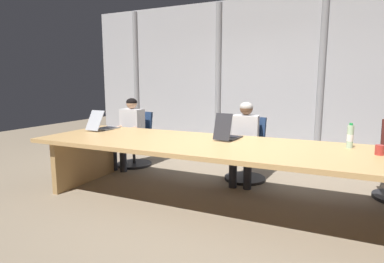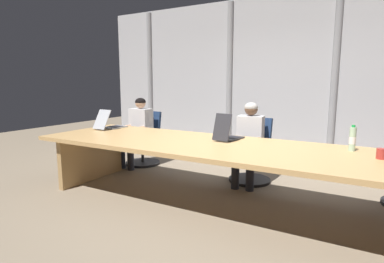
{
  "view_description": "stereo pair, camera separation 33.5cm",
  "coord_description": "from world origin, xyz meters",
  "px_view_note": "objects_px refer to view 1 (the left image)",
  "views": [
    {
      "loc": [
        1.12,
        -3.31,
        1.43
      ],
      "look_at": [
        -0.44,
        0.12,
        0.83
      ],
      "focal_mm": 28.94,
      "sensor_mm": 36.0,
      "label": 1
    },
    {
      "loc": [
        1.42,
        -3.15,
        1.43
      ],
      "look_at": [
        -0.44,
        0.12,
        0.83
      ],
      "focal_mm": 28.94,
      "sensor_mm": 36.0,
      "label": 2
    }
  ],
  "objects_px": {
    "laptop_left_mid": "(228,134)",
    "water_bottle_primary": "(350,137)",
    "laptop_left_end": "(103,126)",
    "coffee_mug_near": "(380,150)",
    "office_chair_left_mid": "(246,156)",
    "office_chair_left_end": "(136,145)",
    "person_left_end": "(129,129)",
    "person_left_mid": "(244,138)"
  },
  "relations": [
    {
      "from": "laptop_left_mid",
      "to": "water_bottle_primary",
      "type": "relative_size",
      "value": 1.71
    },
    {
      "from": "laptop_left_end",
      "to": "laptop_left_mid",
      "type": "height_order",
      "value": "laptop_left_mid"
    },
    {
      "from": "coffee_mug_near",
      "to": "laptop_left_mid",
      "type": "bearing_deg",
      "value": 173.05
    },
    {
      "from": "laptop_left_mid",
      "to": "person_left_mid",
      "type": "bearing_deg",
      "value": 2.47
    },
    {
      "from": "laptop_left_end",
      "to": "laptop_left_mid",
      "type": "xyz_separation_m",
      "value": [
        1.95,
        -0.01,
        0.01
      ]
    },
    {
      "from": "person_left_mid",
      "to": "laptop_left_end",
      "type": "bearing_deg",
      "value": -78.25
    },
    {
      "from": "office_chair_left_end",
      "to": "office_chair_left_mid",
      "type": "relative_size",
      "value": 1.0
    },
    {
      "from": "office_chair_left_mid",
      "to": "coffee_mug_near",
      "type": "height_order",
      "value": "office_chair_left_mid"
    },
    {
      "from": "office_chair_left_mid",
      "to": "laptop_left_mid",
      "type": "bearing_deg",
      "value": 3.42
    },
    {
      "from": "laptop_left_mid",
      "to": "office_chair_left_mid",
      "type": "distance_m",
      "value": 0.91
    },
    {
      "from": "laptop_left_mid",
      "to": "laptop_left_end",
      "type": "bearing_deg",
      "value": 96.66
    },
    {
      "from": "laptop_left_mid",
      "to": "person_left_end",
      "type": "bearing_deg",
      "value": 78.73
    },
    {
      "from": "person_left_mid",
      "to": "person_left_end",
      "type": "bearing_deg",
      "value": -95.72
    },
    {
      "from": "laptop_left_end",
      "to": "person_left_end",
      "type": "height_order",
      "value": "person_left_end"
    },
    {
      "from": "person_left_mid",
      "to": "water_bottle_primary",
      "type": "height_order",
      "value": "person_left_mid"
    },
    {
      "from": "laptop_left_end",
      "to": "office_chair_left_mid",
      "type": "xyz_separation_m",
      "value": [
        1.99,
        0.79,
        -0.44
      ]
    },
    {
      "from": "office_chair_left_end",
      "to": "coffee_mug_near",
      "type": "distance_m",
      "value": 3.7
    },
    {
      "from": "laptop_left_mid",
      "to": "coffee_mug_near",
      "type": "xyz_separation_m",
      "value": [
        1.61,
        -0.2,
        -0.01
      ]
    },
    {
      "from": "water_bottle_primary",
      "to": "person_left_end",
      "type": "bearing_deg",
      "value": 169.92
    },
    {
      "from": "water_bottle_primary",
      "to": "office_chair_left_mid",
      "type": "bearing_deg",
      "value": 150.44
    },
    {
      "from": "office_chair_left_mid",
      "to": "water_bottle_primary",
      "type": "relative_size",
      "value": 3.4
    },
    {
      "from": "office_chair_left_end",
      "to": "office_chair_left_mid",
      "type": "height_order",
      "value": "office_chair_left_end"
    },
    {
      "from": "coffee_mug_near",
      "to": "water_bottle_primary",
      "type": "bearing_deg",
      "value": 136.32
    },
    {
      "from": "office_chair_left_mid",
      "to": "water_bottle_primary",
      "type": "distance_m",
      "value": 1.59
    },
    {
      "from": "water_bottle_primary",
      "to": "office_chair_left_end",
      "type": "bearing_deg",
      "value": 167.24
    },
    {
      "from": "laptop_left_end",
      "to": "person_left_mid",
      "type": "distance_m",
      "value": 2.1
    },
    {
      "from": "person_left_mid",
      "to": "water_bottle_primary",
      "type": "relative_size",
      "value": 4.26
    },
    {
      "from": "laptop_left_end",
      "to": "person_left_end",
      "type": "relative_size",
      "value": 0.43
    },
    {
      "from": "laptop_left_end",
      "to": "laptop_left_mid",
      "type": "distance_m",
      "value": 1.95
    },
    {
      "from": "laptop_left_mid",
      "to": "office_chair_left_end",
      "type": "height_order",
      "value": "laptop_left_mid"
    },
    {
      "from": "office_chair_left_mid",
      "to": "water_bottle_primary",
      "type": "bearing_deg",
      "value": 67.02
    },
    {
      "from": "office_chair_left_mid",
      "to": "person_left_end",
      "type": "relative_size",
      "value": 0.79
    },
    {
      "from": "laptop_left_mid",
      "to": "office_chair_left_mid",
      "type": "height_order",
      "value": "laptop_left_mid"
    },
    {
      "from": "person_left_end",
      "to": "water_bottle_primary",
      "type": "height_order",
      "value": "person_left_end"
    },
    {
      "from": "person_left_mid",
      "to": "laptop_left_mid",
      "type": "bearing_deg",
      "value": -9.96
    },
    {
      "from": "person_left_end",
      "to": "coffee_mug_near",
      "type": "height_order",
      "value": "person_left_end"
    },
    {
      "from": "office_chair_left_mid",
      "to": "person_left_mid",
      "type": "distance_m",
      "value": 0.34
    },
    {
      "from": "coffee_mug_near",
      "to": "laptop_left_end",
      "type": "bearing_deg",
      "value": 176.76
    },
    {
      "from": "office_chair_left_end",
      "to": "person_left_end",
      "type": "xyz_separation_m",
      "value": [
        -0.01,
        -0.16,
        0.31
      ]
    },
    {
      "from": "office_chair_left_end",
      "to": "person_left_end",
      "type": "relative_size",
      "value": 0.79
    },
    {
      "from": "laptop_left_mid",
      "to": "water_bottle_primary",
      "type": "distance_m",
      "value": 1.35
    },
    {
      "from": "laptop_left_end",
      "to": "coffee_mug_near",
      "type": "bearing_deg",
      "value": -90.7
    }
  ]
}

